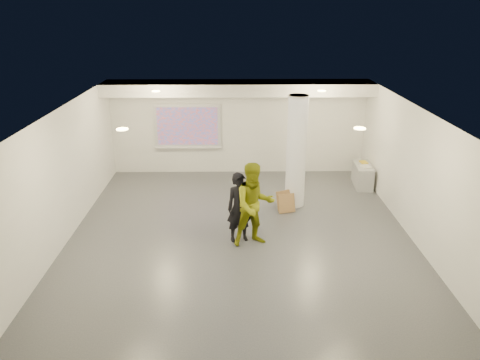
{
  "coord_description": "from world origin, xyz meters",
  "views": [
    {
      "loc": [
        -0.14,
        -9.92,
        5.14
      ],
      "look_at": [
        0.0,
        0.4,
        1.25
      ],
      "focal_mm": 35.0,
      "sensor_mm": 36.0,
      "label": 1
    }
  ],
  "objects_px": {
    "projection_screen": "(188,127)",
    "woman": "(240,208)",
    "credenza": "(363,175)",
    "column": "(296,152)",
    "man": "(254,205)"
  },
  "relations": [
    {
      "from": "credenza",
      "to": "woman",
      "type": "bearing_deg",
      "value": -132.89
    },
    {
      "from": "projection_screen",
      "to": "man",
      "type": "distance_m",
      "value": 5.26
    },
    {
      "from": "column",
      "to": "projection_screen",
      "type": "distance_m",
      "value": 4.08
    },
    {
      "from": "credenza",
      "to": "projection_screen",
      "type": "bearing_deg",
      "value": 171.28
    },
    {
      "from": "column",
      "to": "credenza",
      "type": "xyz_separation_m",
      "value": [
        2.22,
        1.39,
        -1.17
      ]
    },
    {
      "from": "projection_screen",
      "to": "woman",
      "type": "height_order",
      "value": "projection_screen"
    },
    {
      "from": "column",
      "to": "man",
      "type": "height_order",
      "value": "column"
    },
    {
      "from": "projection_screen",
      "to": "woman",
      "type": "xyz_separation_m",
      "value": [
        1.58,
        -4.69,
        -0.71
      ]
    },
    {
      "from": "projection_screen",
      "to": "woman",
      "type": "bearing_deg",
      "value": -71.34
    },
    {
      "from": "man",
      "to": "column",
      "type": "bearing_deg",
      "value": 45.76
    },
    {
      "from": "column",
      "to": "man",
      "type": "xyz_separation_m",
      "value": [
        -1.19,
        -2.21,
        -0.53
      ]
    },
    {
      "from": "column",
      "to": "projection_screen",
      "type": "relative_size",
      "value": 1.43
    },
    {
      "from": "projection_screen",
      "to": "woman",
      "type": "relative_size",
      "value": 1.28
    },
    {
      "from": "credenza",
      "to": "column",
      "type": "bearing_deg",
      "value": -143.29
    },
    {
      "from": "projection_screen",
      "to": "woman",
      "type": "distance_m",
      "value": 5.0
    }
  ]
}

